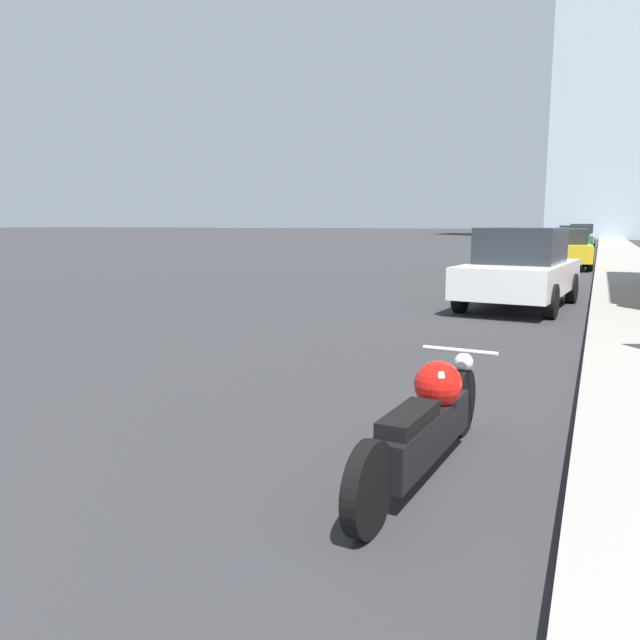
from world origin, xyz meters
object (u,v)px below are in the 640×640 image
parked_car_green (573,239)px  parked_car_silver (581,236)px  parked_car_white (520,268)px  parked_car_yellow (565,249)px  motorcycle (427,422)px

parked_car_green → parked_car_silver: (0.13, 11.28, 0.01)m
parked_car_green → parked_car_silver: size_ratio=1.07×
parked_car_white → parked_car_green: size_ratio=0.98×
parked_car_green → parked_car_silver: parked_car_silver is taller
parked_car_white → parked_car_yellow: (0.26, 12.68, -0.05)m
parked_car_silver → motorcycle: bearing=-89.7°
parked_car_white → parked_car_silver: (0.24, 36.39, 0.01)m
parked_car_green → parked_car_yellow: bearing=-93.1°
parked_car_yellow → parked_car_silver: size_ratio=1.01×
motorcycle → parked_car_silver: bearing=94.2°
parked_car_yellow → parked_car_green: (-0.16, 12.43, 0.06)m
motorcycle → parked_car_white: size_ratio=0.57×
motorcycle → parked_car_green: 34.65m
parked_car_yellow → parked_car_silver: 23.71m
motorcycle → parked_car_yellow: 22.22m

